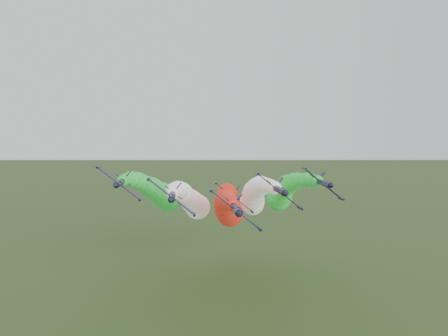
% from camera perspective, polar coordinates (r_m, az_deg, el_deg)
% --- Properties ---
extents(jet_lead, '(15.60, 85.30, 21.78)m').
position_cam_1_polar(jet_lead, '(130.04, 0.47, -5.31)').
color(jet_lead, black).
rests_on(jet_lead, ground).
extents(jet_inner_left, '(15.48, 85.18, 21.66)m').
position_cam_1_polar(jet_inner_left, '(136.05, -4.35, -4.31)').
color(jet_inner_left, black).
rests_on(jet_inner_left, ground).
extents(jet_inner_right, '(15.11, 84.82, 21.30)m').
position_cam_1_polar(jet_inner_right, '(136.76, 3.90, -3.80)').
color(jet_inner_right, black).
rests_on(jet_inner_right, ground).
extents(jet_outer_left, '(15.54, 85.24, 21.72)m').
position_cam_1_polar(jet_outer_left, '(145.96, -8.54, -3.21)').
color(jet_outer_left, black).
rests_on(jet_outer_left, ground).
extents(jet_outer_right, '(15.71, 85.41, 21.89)m').
position_cam_1_polar(jet_outer_right, '(151.58, 7.66, -3.23)').
color(jet_outer_right, black).
rests_on(jet_outer_right, ground).
extents(jet_trail, '(15.02, 84.72, 21.20)m').
position_cam_1_polar(jet_trail, '(153.28, 0.51, -4.26)').
color(jet_trail, black).
rests_on(jet_trail, ground).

